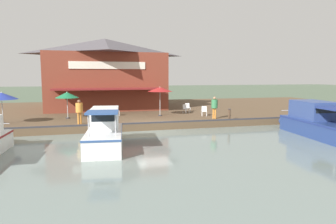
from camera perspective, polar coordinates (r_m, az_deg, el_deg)
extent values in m
plane|color=#4C5B47|center=(22.33, -2.71, -3.71)|extent=(220.00, 220.00, 0.00)
cube|color=brown|center=(33.02, -6.65, 0.19)|extent=(22.00, 56.00, 0.60)
cube|color=#2D2D33|center=(22.32, -2.77, -2.03)|extent=(0.20, 50.40, 0.10)
cube|color=brown|center=(34.62, -11.78, 5.75)|extent=(9.88, 12.08, 5.85)
pyramid|color=#4C474C|center=(34.77, -11.93, 12.05)|extent=(10.38, 12.68, 1.78)
cube|color=maroon|center=(28.81, -11.16, 4.34)|extent=(1.80, 10.27, 0.16)
cube|color=silver|center=(29.66, -11.36, 8.72)|extent=(0.08, 7.25, 0.70)
cylinder|color=#B7B7B7|center=(25.11, -29.01, 0.45)|extent=(0.06, 0.06, 2.13)
cylinder|color=#2D2D33|center=(25.23, -28.88, -1.89)|extent=(0.36, 0.36, 0.06)
cone|color=navy|center=(25.04, -29.14, 2.70)|extent=(2.27, 2.27, 0.50)
cone|color=white|center=(25.04, -29.15, 2.74)|extent=(1.41, 1.41, 0.40)
sphere|color=white|center=(25.02, -29.18, 3.27)|extent=(0.08, 0.08, 0.08)
cylinder|color=#B7B7B7|center=(26.49, -1.53, 1.88)|extent=(0.06, 0.06, 2.40)
cylinder|color=#2D2D33|center=(26.61, -1.52, -0.63)|extent=(0.36, 0.36, 0.06)
cone|color=maroon|center=(26.41, -1.54, 4.34)|extent=(2.21, 2.21, 0.39)
cone|color=white|center=(26.41, -1.54, 4.38)|extent=(1.37, 1.37, 0.31)
sphere|color=white|center=(26.41, -1.54, 4.76)|extent=(0.08, 0.08, 0.08)
cylinder|color=#B7B7B7|center=(26.13, -18.61, 1.04)|extent=(0.06, 0.06, 2.02)
cylinder|color=#2D2D33|center=(26.24, -18.53, -1.09)|extent=(0.36, 0.36, 0.06)
cone|color=#19663D|center=(26.06, -18.69, 3.09)|extent=(1.90, 1.90, 0.47)
cone|color=silver|center=(26.06, -18.69, 3.13)|extent=(1.18, 1.18, 0.38)
sphere|color=silver|center=(26.05, -18.71, 3.61)|extent=(0.08, 0.08, 0.08)
cube|color=white|center=(24.62, -13.27, -0.99)|extent=(0.05, 0.05, 0.42)
cube|color=white|center=(24.54, -14.18, -1.04)|extent=(0.05, 0.05, 0.42)
cube|color=white|center=(25.00, -13.46, -0.88)|extent=(0.05, 0.05, 0.42)
cube|color=white|center=(24.93, -14.36, -0.93)|extent=(0.05, 0.05, 0.42)
cube|color=white|center=(24.74, -13.83, -0.47)|extent=(0.51, 0.51, 0.05)
cube|color=white|center=(24.91, -13.94, 0.10)|extent=(0.12, 0.44, 0.40)
cube|color=white|center=(26.38, 7.38, -0.35)|extent=(0.05, 0.05, 0.42)
cube|color=white|center=(26.35, 6.51, -0.35)|extent=(0.05, 0.05, 0.42)
cube|color=white|center=(26.77, 7.31, -0.25)|extent=(0.05, 0.05, 0.42)
cube|color=white|center=(26.74, 6.46, -0.24)|extent=(0.05, 0.05, 0.42)
cube|color=white|center=(26.53, 6.92, 0.16)|extent=(0.55, 0.55, 0.05)
cube|color=white|center=(26.71, 6.90, 0.69)|extent=(0.17, 0.43, 0.40)
cube|color=white|center=(26.80, -11.18, -0.31)|extent=(0.04, 0.04, 0.42)
cube|color=white|center=(26.75, -12.03, -0.35)|extent=(0.04, 0.04, 0.42)
cube|color=white|center=(27.20, -11.29, -0.21)|extent=(0.04, 0.04, 0.42)
cube|color=white|center=(27.15, -12.13, -0.25)|extent=(0.04, 0.04, 0.42)
cube|color=white|center=(26.95, -11.67, 0.17)|extent=(0.47, 0.47, 0.05)
cube|color=white|center=(27.12, -11.73, 0.69)|extent=(0.07, 0.44, 0.40)
cube|color=white|center=(26.79, -9.26, -0.28)|extent=(0.04, 0.04, 0.42)
cube|color=white|center=(26.71, -10.10, -0.31)|extent=(0.04, 0.04, 0.42)
cube|color=white|center=(27.18, -9.43, -0.18)|extent=(0.04, 0.04, 0.42)
cube|color=white|center=(27.10, -10.26, -0.22)|extent=(0.04, 0.04, 0.42)
cube|color=white|center=(26.92, -9.77, 0.20)|extent=(0.49, 0.49, 0.05)
cube|color=white|center=(27.09, -9.87, 0.72)|extent=(0.09, 0.44, 0.40)
cube|color=white|center=(28.34, 4.01, 0.18)|extent=(0.05, 0.05, 0.42)
cube|color=white|center=(28.08, 3.39, 0.12)|extent=(0.05, 0.05, 0.42)
cube|color=white|center=(28.64, 3.48, 0.25)|extent=(0.05, 0.05, 0.42)
cube|color=white|center=(28.38, 2.87, 0.20)|extent=(0.05, 0.05, 0.42)
cube|color=white|center=(28.34, 3.44, 0.62)|extent=(0.57, 0.57, 0.05)
cube|color=white|center=(28.47, 3.18, 1.10)|extent=(0.20, 0.42, 0.40)
cube|color=white|center=(29.29, 4.26, 0.39)|extent=(0.04, 0.04, 0.42)
cube|color=white|center=(29.19, 3.50, 0.38)|extent=(0.04, 0.04, 0.42)
cube|color=white|center=(29.67, 4.05, 0.48)|extent=(0.04, 0.04, 0.42)
cube|color=white|center=(29.57, 3.31, 0.46)|extent=(0.04, 0.04, 0.42)
cube|color=white|center=(29.41, 3.78, 0.84)|extent=(0.47, 0.47, 0.05)
cube|color=white|center=(29.58, 3.69, 1.31)|extent=(0.07, 0.44, 0.40)
cylinder|color=orange|center=(22.77, -16.70, -1.16)|extent=(0.13, 0.13, 0.87)
cylinder|color=orange|center=(22.83, -16.28, -1.12)|extent=(0.13, 0.13, 0.87)
cylinder|color=orange|center=(22.71, -16.56, 0.80)|extent=(0.50, 0.50, 0.68)
sphere|color=brown|center=(22.67, -16.60, 1.95)|extent=(0.23, 0.23, 0.23)
cylinder|color=orange|center=(25.00, 8.63, -0.24)|extent=(0.13, 0.13, 0.88)
cylinder|color=orange|center=(24.92, 9.00, -0.27)|extent=(0.13, 0.13, 0.88)
cylinder|color=#337547|center=(24.87, 8.85, 1.56)|extent=(0.52, 0.52, 0.70)
sphere|color=#9E7051|center=(24.84, 8.87, 2.64)|extent=(0.24, 0.24, 0.24)
cube|color=navy|center=(22.32, 27.52, -2.88)|extent=(6.91, 3.09, 1.07)
ellipsoid|color=navy|center=(25.06, 22.98, -1.67)|extent=(2.58, 2.54, 1.07)
cube|color=navy|center=(22.26, 27.58, -1.72)|extent=(7.00, 3.14, 0.10)
cube|color=navy|center=(23.13, 25.94, 0.39)|extent=(3.16, 2.24, 1.22)
cube|color=black|center=(21.93, 28.15, 0.36)|extent=(0.23, 1.71, 0.43)
cylinder|color=silver|center=(25.19, 22.74, 0.31)|extent=(0.23, 1.95, 0.04)
cube|color=white|center=(16.99, -11.98, -5.15)|extent=(5.13, 2.41, 1.03)
ellipsoid|color=white|center=(19.42, -11.51, -3.65)|extent=(1.93, 1.97, 1.03)
cube|color=#2D4C84|center=(16.91, -12.01, -3.70)|extent=(5.19, 2.46, 0.10)
cube|color=white|center=(17.66, -11.89, -1.06)|extent=(2.47, 1.75, 1.17)
cube|color=black|center=(16.52, -12.14, -1.09)|extent=(0.20, 1.31, 0.41)
cube|color=#2D4C84|center=(15.58, -12.40, -0.05)|extent=(1.66, 1.75, 0.10)
cylinder|color=silver|center=(15.18, -9.98, -2.35)|extent=(0.05, 0.05, 1.14)
cylinder|color=silver|center=(15.28, -14.92, -2.42)|extent=(0.05, 0.05, 1.14)
cylinder|color=silver|center=(19.49, -11.54, -1.18)|extent=(0.20, 1.50, 0.04)
cylinder|color=#473323|center=(24.55, 11.61, -0.47)|extent=(0.18, 0.18, 0.85)
cylinder|color=#2D2D33|center=(24.50, 11.63, 0.55)|extent=(0.22, 0.22, 0.04)
cylinder|color=brown|center=(40.99, -11.46, 4.30)|extent=(0.40, 0.40, 3.56)
sphere|color=#427A38|center=(41.00, -11.58, 9.50)|extent=(5.18, 5.18, 5.18)
sphere|color=#427A38|center=(39.91, -12.61, 8.81)|extent=(3.63, 3.63, 3.63)
cylinder|color=brown|center=(41.62, -4.89, 4.27)|extent=(0.36, 0.36, 3.31)
sphere|color=#2D6028|center=(41.60, -4.93, 8.82)|extent=(4.40, 4.40, 4.40)
sphere|color=#2D6028|center=(40.62, -5.64, 8.24)|extent=(3.08, 3.08, 3.08)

